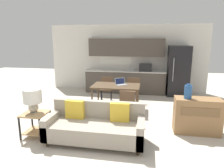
% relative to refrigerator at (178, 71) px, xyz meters
% --- Properties ---
extents(ground_plane, '(20.00, 20.00, 0.00)m').
position_rel_refrigerator_xyz_m(ground_plane, '(-2.02, -4.21, -0.94)').
color(ground_plane, beige).
extents(wall_back, '(6.40, 0.07, 2.70)m').
position_rel_refrigerator_xyz_m(wall_back, '(-2.03, 0.42, 0.42)').
color(wall_back, silver).
rests_on(wall_back, ground_plane).
extents(kitchen_counter, '(3.18, 0.65, 2.15)m').
position_rel_refrigerator_xyz_m(kitchen_counter, '(-2.01, 0.12, -0.10)').
color(kitchen_counter, '#4C443D').
rests_on(kitchen_counter, ground_plane).
extents(refrigerator, '(0.77, 0.78, 1.88)m').
position_rel_refrigerator_xyz_m(refrigerator, '(0.00, 0.00, 0.00)').
color(refrigerator, black).
rests_on(refrigerator, ground_plane).
extents(dining_table, '(1.43, 0.87, 0.75)m').
position_rel_refrigerator_xyz_m(dining_table, '(-2.07, -1.98, -0.25)').
color(dining_table, brown).
rests_on(dining_table, ground_plane).
extents(couch, '(2.01, 0.80, 0.83)m').
position_rel_refrigerator_xyz_m(couch, '(-2.17, -4.02, -0.61)').
color(couch, '#3D2D1E').
rests_on(couch, ground_plane).
extents(side_table, '(0.51, 0.51, 0.54)m').
position_rel_refrigerator_xyz_m(side_table, '(-3.54, -4.05, -0.57)').
color(side_table, tan).
rests_on(side_table, ground_plane).
extents(table_lamp, '(0.39, 0.39, 0.53)m').
position_rel_refrigerator_xyz_m(table_lamp, '(-3.56, -4.05, -0.07)').
color(table_lamp, '#B2A893').
rests_on(table_lamp, side_table).
extents(credenza, '(1.01, 0.43, 0.82)m').
position_rel_refrigerator_xyz_m(credenza, '(-0.00, -3.25, -0.53)').
color(credenza, olive).
rests_on(credenza, ground_plane).
extents(vase, '(0.17, 0.17, 0.33)m').
position_rel_refrigerator_xyz_m(vase, '(-0.25, -3.29, 0.03)').
color(vase, '#234C84').
rests_on(vase, credenza).
extents(dining_chair_near_right, '(0.46, 0.46, 0.82)m').
position_rel_refrigerator_xyz_m(dining_chair_near_right, '(-1.62, -2.77, -0.47)').
color(dining_chair_near_right, brown).
rests_on(dining_chair_near_right, ground_plane).
extents(dining_chair_far_right, '(0.45, 0.45, 0.82)m').
position_rel_refrigerator_xyz_m(dining_chair_far_right, '(-1.61, -1.20, -0.47)').
color(dining_chair_far_right, brown).
rests_on(dining_chair_far_right, ground_plane).
extents(dining_chair_far_left, '(0.48, 0.48, 0.82)m').
position_rel_refrigerator_xyz_m(dining_chair_far_left, '(-2.54, -1.17, -0.47)').
color(dining_chair_far_left, brown).
rests_on(dining_chair_far_left, ground_plane).
extents(laptop, '(0.41, 0.39, 0.20)m').
position_rel_refrigerator_xyz_m(laptop, '(-1.94, -1.87, -0.14)').
color(laptop, '#B7BABC').
rests_on(laptop, dining_table).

